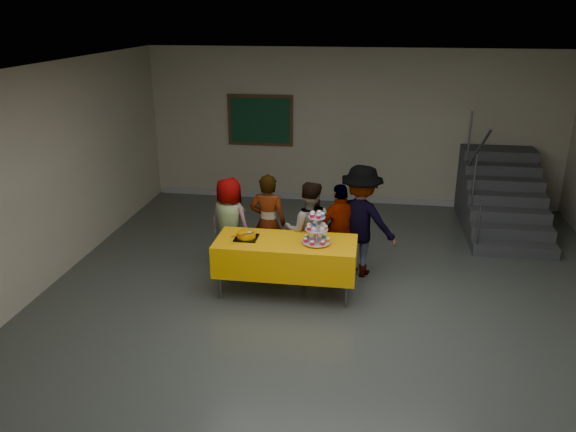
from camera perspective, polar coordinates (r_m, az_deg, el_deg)
name	(u,v)px	position (r m, az deg, el deg)	size (l,w,h in m)	color
room_shell	(335,162)	(6.06, 4.78, 5.53)	(10.00, 10.04, 3.02)	#4C514C
bake_table	(286,256)	(7.54, -0.23, -4.04)	(1.88, 0.78, 0.77)	#595960
cupcake_stand	(317,231)	(7.31, 2.93, -1.49)	(0.38, 0.38, 0.44)	silver
bear_cake	(246,234)	(7.54, -4.25, -1.87)	(0.32, 0.36, 0.12)	black
schoolchild_a	(230,224)	(8.30, -5.94, -0.77)	(0.68, 0.44, 1.39)	slate
schoolchild_b	(268,223)	(8.17, -2.04, -0.70)	(0.54, 0.35, 1.47)	slate
schoolchild_c	(309,231)	(7.94, 2.11, -1.49)	(0.70, 0.54, 1.44)	slate
schoolchild_d	(341,231)	(8.03, 5.36, -1.51)	(0.81, 0.34, 1.39)	slate
schoolchild_e	(361,221)	(8.08, 7.38, -0.51)	(1.06, 0.61, 1.64)	#5C5C65
staircase	(500,198)	(10.70, 20.73, 1.70)	(1.30, 2.40, 2.04)	#424447
noticeboard	(260,120)	(11.20, -2.84, 9.68)	(1.30, 0.05, 1.00)	#472B16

